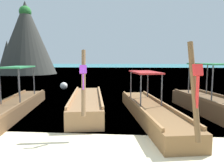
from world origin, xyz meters
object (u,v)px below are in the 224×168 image
Objects in this scene: longtail_boat_orange_ribbon at (13,107)px; karst_rock at (25,39)px; longtail_boat_blue_ribbon at (219,108)px; longtail_boat_red_ribbon at (150,110)px; mooring_buoy_near at (64,86)px; longtail_boat_violet_ribbon at (87,103)px.

longtail_boat_orange_ribbon is 0.64× the size of karst_rock.
longtail_boat_orange_ribbon is 1.11× the size of longtail_boat_blue_ribbon.
karst_rock is (-17.21, 24.79, 5.23)m from longtail_boat_red_ribbon.
longtail_boat_blue_ribbon is (8.11, 0.34, 0.06)m from longtail_boat_orange_ribbon.
karst_rock is 20.79× the size of mooring_buoy_near.
mooring_buoy_near is (-8.35, 7.10, -0.11)m from longtail_boat_blue_ribbon.
longtail_boat_blue_ribbon is at bearing -6.79° from longtail_boat_violet_ribbon.
karst_rock is (-11.78, 24.79, 5.23)m from longtail_boat_orange_ribbon.
karst_rock is at bearing 124.77° from longtail_boat_red_ribbon.
longtail_boat_orange_ribbon reaches higher than mooring_buoy_near.
longtail_boat_red_ribbon is 12.61× the size of mooring_buoy_near.
longtail_boat_red_ribbon is at bearing -52.69° from mooring_buoy_near.
longtail_boat_orange_ribbon is 1.18× the size of longtail_boat_violet_ribbon.
longtail_boat_violet_ribbon is 11.24× the size of mooring_buoy_near.
mooring_buoy_near is (11.54, -17.35, -5.27)m from karst_rock.
mooring_buoy_near is at bearing 115.35° from longtail_boat_violet_ribbon.
longtail_boat_red_ribbon is at bearing -20.42° from longtail_boat_violet_ribbon.
longtail_boat_orange_ribbon is at bearing -179.98° from longtail_boat_red_ribbon.
mooring_buoy_near is at bearing 139.64° from longtail_boat_blue_ribbon.
longtail_boat_blue_ribbon reaches higher than longtail_boat_red_ribbon.
longtail_boat_blue_ribbon is 31.94m from karst_rock.
longtail_boat_violet_ribbon is at bearing 173.21° from longtail_boat_blue_ribbon.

